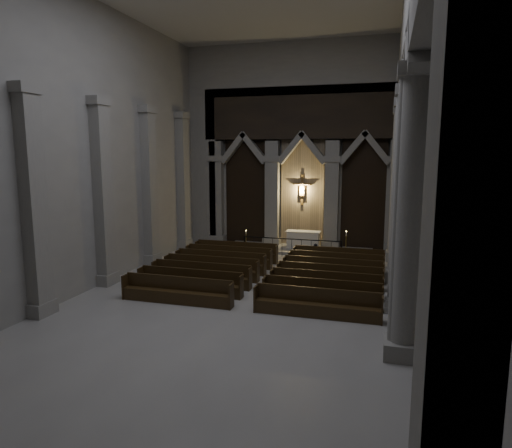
# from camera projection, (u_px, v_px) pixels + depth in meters

# --- Properties ---
(room) EXTENTS (24.00, 24.10, 12.00)m
(room) POSITION_uv_depth(u_px,v_px,m) (243.00, 98.00, 15.63)
(room) COLOR #9E9C96
(room) RESTS_ON ground
(sanctuary_wall) EXTENTS (14.00, 0.77, 12.00)m
(sanctuary_wall) POSITION_uv_depth(u_px,v_px,m) (302.00, 137.00, 26.73)
(sanctuary_wall) COLOR gray
(sanctuary_wall) RESTS_ON ground
(right_arcade) EXTENTS (1.00, 24.00, 12.00)m
(right_arcade) POSITION_uv_depth(u_px,v_px,m) (410.00, 90.00, 15.35)
(right_arcade) COLOR gray
(right_arcade) RESTS_ON ground
(left_pilasters) EXTENTS (0.60, 13.00, 8.03)m
(left_pilasters) POSITION_uv_depth(u_px,v_px,m) (129.00, 192.00, 21.37)
(left_pilasters) COLOR gray
(left_pilasters) RESTS_ON ground
(sanctuary_step) EXTENTS (8.50, 2.60, 0.15)m
(sanctuary_step) POSITION_uv_depth(u_px,v_px,m) (298.00, 249.00, 26.87)
(sanctuary_step) COLOR gray
(sanctuary_step) RESTS_ON ground
(altar) EXTENTS (2.00, 0.80, 1.02)m
(altar) POSITION_uv_depth(u_px,v_px,m) (303.00, 240.00, 26.77)
(altar) COLOR silver
(altar) RESTS_ON sanctuary_step
(altar_rail) EXTENTS (5.49, 0.09, 1.08)m
(altar_rail) POSITION_uv_depth(u_px,v_px,m) (292.00, 245.00, 25.04)
(altar_rail) COLOR black
(altar_rail) RESTS_ON ground
(candle_stand_left) EXTENTS (0.21, 0.21, 1.22)m
(candle_stand_left) POSITION_uv_depth(u_px,v_px,m) (246.00, 245.00, 26.80)
(candle_stand_left) COLOR gold
(candle_stand_left) RESTS_ON ground
(candle_stand_right) EXTENTS (0.26, 0.26, 1.53)m
(candle_stand_right) POSITION_uv_depth(u_px,v_px,m) (346.00, 251.00, 24.82)
(candle_stand_right) COLOR gold
(candle_stand_right) RESTS_ON ground
(pews) EXTENTS (9.92, 7.64, 1.01)m
(pews) POSITION_uv_depth(u_px,v_px,m) (268.00, 276.00, 20.21)
(pews) COLOR black
(pews) RESTS_ON ground
(worshipper) EXTENTS (0.45, 0.33, 1.12)m
(worshipper) POSITION_uv_depth(u_px,v_px,m) (316.00, 254.00, 23.36)
(worshipper) COLOR black
(worshipper) RESTS_ON ground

